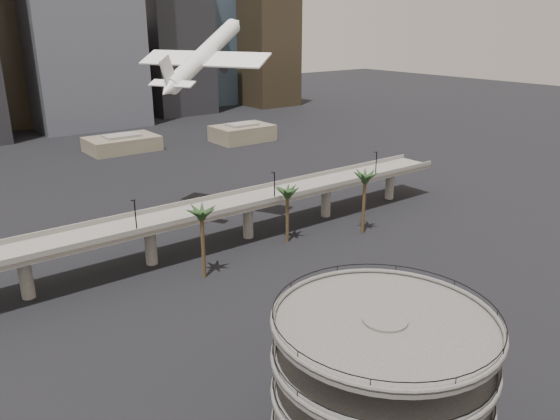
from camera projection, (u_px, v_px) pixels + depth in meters
ground at (424, 388)px, 68.15m from camera, size 700.00×700.00×0.00m
parking_ramp at (381, 375)px, 54.46m from camera, size 22.20×22.20×17.35m
overpass at (201, 215)px, 107.00m from camera, size 130.00×9.30×14.70m
palm_trees at (290, 195)px, 105.96m from camera, size 42.40×10.40×14.00m
low_buildings at (87, 153)px, 177.90m from camera, size 135.00×27.50×6.80m
skyline at (34, 22)px, 225.61m from camera, size 269.00×86.00×117.56m
airborne_jet at (204, 55)px, 113.97m from camera, size 29.79×28.46×16.41m
car_a at (350, 300)px, 88.28m from camera, size 4.21×2.52×1.34m
car_b at (380, 295)px, 89.66m from camera, size 4.35×1.89×1.39m
car_c at (459, 307)px, 85.95m from camera, size 5.13×2.67×1.42m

